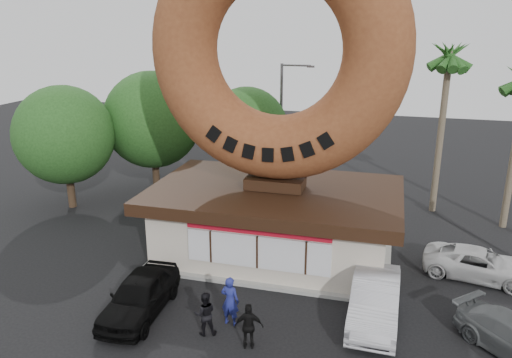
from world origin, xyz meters
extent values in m
plane|color=black|center=(0.00, 0.00, 0.00)|extent=(90.00, 90.00, 0.00)
cube|color=beige|center=(0.00, 6.00, 1.50)|extent=(10.00, 6.00, 3.00)
cube|color=#999993|center=(0.00, 6.00, 0.07)|extent=(10.60, 6.60, 0.15)
cube|color=#3F3F3F|center=(0.00, 6.00, 3.05)|extent=(10.00, 6.00, 0.10)
cube|color=black|center=(0.00, 6.00, 3.00)|extent=(11.20, 7.20, 0.55)
cube|color=silver|center=(0.00, 2.95, 1.55)|extent=(6.00, 0.12, 1.40)
cube|color=red|center=(0.00, 2.93, 2.55)|extent=(6.00, 0.10, 0.45)
cube|color=black|center=(0.00, 6.00, 3.55)|extent=(2.60, 1.40, 0.50)
torus|color=brown|center=(0.00, 6.00, 9.32)|extent=(11.04, 2.82, 11.04)
cylinder|color=#473321|center=(-9.50, 13.00, 1.65)|extent=(0.44, 0.44, 3.30)
sphere|color=#1E4619|center=(-9.50, 13.00, 4.65)|extent=(6.00, 6.00, 6.00)
cylinder|color=#473321|center=(-4.00, 15.00, 1.43)|extent=(0.44, 0.44, 2.86)
sphere|color=#1E4619|center=(-4.00, 15.00, 4.03)|extent=(5.20, 5.20, 5.20)
cylinder|color=#473321|center=(-13.00, 9.00, 1.54)|extent=(0.44, 0.44, 3.08)
sphere|color=#1E4619|center=(-13.00, 9.00, 4.34)|extent=(5.60, 5.60, 5.60)
cylinder|color=#726651|center=(7.50, 14.00, 4.50)|extent=(0.36, 0.36, 9.00)
cylinder|color=#59595E|center=(-2.00, 16.00, 4.00)|extent=(0.18, 0.18, 8.00)
cylinder|color=#59595E|center=(-1.10, 16.00, 7.90)|extent=(1.80, 0.12, 0.12)
cube|color=#59595E|center=(-0.20, 16.00, 7.85)|extent=(0.45, 0.20, 0.12)
imported|color=navy|center=(-0.23, 0.08, 0.94)|extent=(0.73, 0.52, 1.88)
imported|color=black|center=(-0.88, -0.74, 0.80)|extent=(0.96, 0.87, 1.61)
imported|color=black|center=(0.81, -1.07, 0.82)|extent=(1.03, 0.61, 1.64)
imported|color=black|center=(-3.69, -0.16, 0.76)|extent=(2.00, 4.56, 1.53)
imported|color=#BBBAC0|center=(4.76, 1.78, 0.79)|extent=(1.74, 4.82, 1.58)
imported|color=silver|center=(8.92, 6.15, 0.63)|extent=(4.88, 2.93, 1.27)
camera|label=1|loc=(4.83, -14.78, 10.48)|focal=35.00mm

